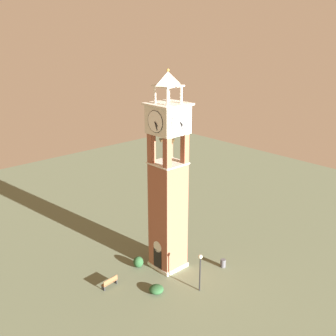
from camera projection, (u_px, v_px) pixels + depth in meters
ground at (168, 265)px, 41.38m from camera, size 80.00×80.00×0.00m
clock_tower at (168, 189)px, 38.82m from camera, size 3.26×3.26×18.82m
park_bench at (110, 282)px, 37.81m from camera, size 0.61×1.64×0.95m
lamp_post at (200, 266)px, 36.67m from camera, size 0.36×0.36×3.55m
trash_bin at (223, 263)px, 41.01m from camera, size 0.52×0.52×0.80m
shrub_near_entry at (138, 262)px, 40.93m from camera, size 0.98×0.98×1.09m
shrub_left_of_tower at (156, 289)px, 37.02m from camera, size 1.28×1.28×0.69m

